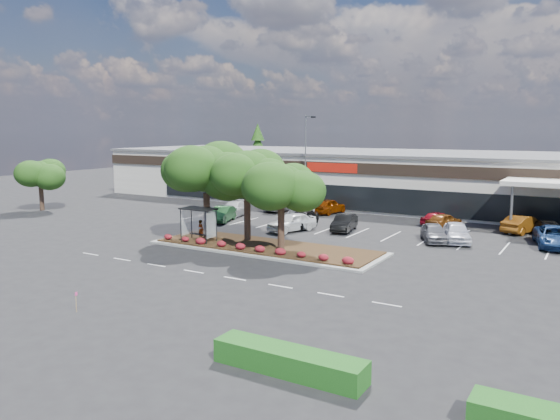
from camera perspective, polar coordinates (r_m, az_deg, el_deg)
The scene contains 30 objects.
ground at distance 37.01m, azimuth -2.14°, elevation -5.57°, with size 160.00×160.00×0.00m, color black.
retail_store at distance 67.19m, azimuth 13.79°, elevation 3.25°, with size 80.40×25.20×6.25m.
landscape_island at distance 41.31m, azimuth -1.47°, elevation -3.90°, with size 18.00×6.00×0.26m.
lane_markings at distance 45.96m, azimuth 4.78°, elevation -2.81°, with size 33.12×20.06×0.01m.
shrub_row at distance 39.51m, azimuth -3.09°, elevation -3.91°, with size 17.00×0.80×0.50m, color maroon, non-canonical shape.
bus_shelter at distance 43.23m, azimuth -8.41°, elevation -0.50°, with size 2.75×1.55×2.59m.
island_tree_west at distance 44.49m, azimuth -7.70°, elevation 2.24°, with size 7.20×7.20×7.89m, color #1B3A0F, non-canonical shape.
island_tree_mid at distance 43.03m, azimuth -3.46°, elevation 1.71°, with size 6.60×6.60×7.32m, color #1B3A0F, non-canonical shape.
island_tree_east at distance 39.70m, azimuth 0.12°, elevation 0.56°, with size 5.80×5.80×6.50m, color #1B3A0F, non-canonical shape.
hedge_south_east at distance 20.98m, azimuth 0.93°, elevation -15.50°, with size 6.00×1.30×0.90m, color #154914.
tree_west_far at distance 66.00m, azimuth -23.72°, elevation 2.39°, with size 4.80×4.80×5.61m, color #1B3A0F, non-canonical shape.
conifer_north_west at distance 90.91m, azimuth -2.34°, elevation 5.95°, with size 4.40×4.40×10.00m, color #1B3A0F.
person_waiting at distance 43.82m, azimuth -8.27°, elevation -2.04°, with size 0.57×0.38×1.57m, color #594C47.
light_pole at distance 60.75m, azimuth 2.73°, elevation 4.38°, with size 1.41×0.78×10.47m.
survey_stake at distance 29.01m, azimuth -20.53°, elevation -8.72°, with size 0.07×0.14×1.03m.
car_0 at distance 53.48m, azimuth -6.02°, elevation -0.43°, with size 1.58×4.52×1.49m, color #1D4923.
car_1 at distance 56.78m, azimuth -4.86°, elevation 0.10°, with size 2.08×5.10×1.48m, color silver.
car_2 at distance 48.29m, azimuth 1.23°, elevation -1.26°, with size 1.92×4.77×1.63m, color white.
car_3 at distance 50.18m, azimuth 2.33°, elevation -0.89°, with size 1.94×4.83×1.65m, color black.
car_4 at distance 48.68m, azimuth 6.73°, elevation -1.34°, with size 1.55×4.45×1.46m, color black.
car_5 at distance 45.47m, azimuth 15.78°, elevation -2.29°, with size 1.75×4.34×1.48m, color slate.
car_6 at distance 45.80m, azimuth 17.97°, elevation -2.23°, with size 1.90×4.72×1.61m, color silver.
car_7 at distance 46.76m, azimuth 26.82°, elevation -2.52°, with size 2.65×5.74×1.60m, color navy.
car_9 at distance 60.12m, azimuth 0.20°, elevation 0.62°, with size 2.15×5.29×1.54m, color #525358.
car_10 at distance 54.97m, azimuth 2.27°, elevation -0.05°, with size 2.36×5.80×1.68m, color #B0B3BD.
car_11 at distance 58.52m, azimuth 5.13°, elevation 0.41°, with size 1.90×4.73×1.61m, color #6E2803.
car_13 at distance 51.49m, azimuth 16.76°, elevation -1.11°, with size 1.73×4.30×1.46m, color brown.
car_14 at distance 53.22m, azimuth 16.15°, elevation -0.85°, with size 1.58×3.93×1.34m, color maroon.
car_15 at distance 51.94m, azimuth 24.06°, elevation -1.35°, with size 1.65×4.73×1.56m, color brown.
car_16 at distance 51.69m, azimuth 25.99°, elevation -1.64°, with size 1.89×4.64×1.35m, color black.
Camera 1 is at (19.51, -30.15, 8.97)m, focal length 35.00 mm.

